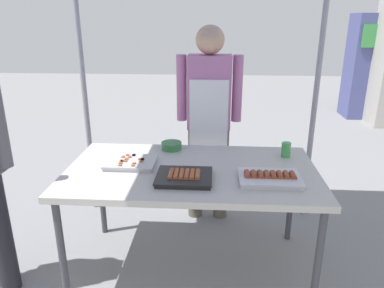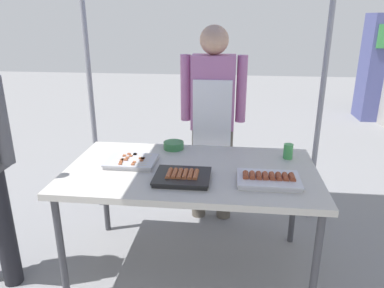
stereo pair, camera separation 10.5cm
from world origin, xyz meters
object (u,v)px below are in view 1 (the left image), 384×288
stall_table (192,176)px  condiment_bowl (172,146)px  tray_pork_links (270,178)px  vendor_woman (209,110)px  tray_meat_skewers (131,163)px  tray_grilled_sausages (184,177)px  drink_cup_near_edge (286,150)px  neighbor_stall_right (379,67)px

stall_table → condiment_bowl: 0.40m
stall_table → tray_pork_links: bearing=-18.1°
vendor_woman → stall_table: bearing=82.3°
tray_meat_skewers → vendor_woman: (0.50, 0.67, 0.19)m
tray_grilled_sausages → tray_pork_links: 0.51m
tray_meat_skewers → drink_cup_near_edge: drink_cup_near_edge is taller
tray_pork_links → drink_cup_near_edge: drink_cup_near_edge is taller
tray_meat_skewers → vendor_woman: bearing=53.5°
tray_pork_links → drink_cup_near_edge: (0.16, 0.41, 0.03)m
vendor_woman → neighbor_stall_right: (2.83, 3.61, -0.09)m
vendor_woman → tray_grilled_sausages: bearing=81.7°
tray_grilled_sausages → vendor_woman: 0.91m
condiment_bowl → drink_cup_near_edge: drink_cup_near_edge is taller
stall_table → neighbor_stall_right: (2.92, 4.31, 0.17)m
vendor_woman → neighbor_stall_right: size_ratio=0.93×
tray_meat_skewers → vendor_woman: size_ratio=0.20×
neighbor_stall_right → tray_grilled_sausages: bearing=-123.4°
tray_grilled_sausages → stall_table: bearing=79.3°
stall_table → condiment_bowl: size_ratio=10.81×
stall_table → tray_grilled_sausages: (-0.03, -0.17, 0.07)m
tray_grilled_sausages → tray_meat_skewers: bearing=150.7°
condiment_bowl → vendor_woman: 0.48m
drink_cup_near_edge → neighbor_stall_right: 4.66m
tray_pork_links → neighbor_stall_right: (2.45, 4.47, 0.10)m
condiment_bowl → drink_cup_near_edge: bearing=-7.2°
tray_meat_skewers → tray_pork_links: bearing=-12.2°
tray_pork_links → condiment_bowl: tray_pork_links is taller
tray_grilled_sausages → tray_pork_links: tray_pork_links is taller
tray_grilled_sausages → vendor_woman: size_ratio=0.20×
tray_grilled_sausages → vendor_woman: vendor_woman is taller
tray_pork_links → vendor_woman: 0.96m
tray_pork_links → tray_meat_skewers: bearing=167.8°
drink_cup_near_edge → vendor_woman: bearing=140.2°
stall_table → drink_cup_near_edge: 0.70m
tray_meat_skewers → condiment_bowl: size_ratio=2.19×
tray_meat_skewers → drink_cup_near_edge: 1.06m
neighbor_stall_right → condiment_bowl: bearing=-128.0°
stall_table → condiment_bowl: bearing=115.6°
tray_grilled_sausages → vendor_woman: (0.13, 0.88, 0.19)m
neighbor_stall_right → tray_meat_skewers: bearing=-127.8°
tray_pork_links → drink_cup_near_edge: size_ratio=3.56×
condiment_bowl → drink_cup_near_edge: 0.82m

